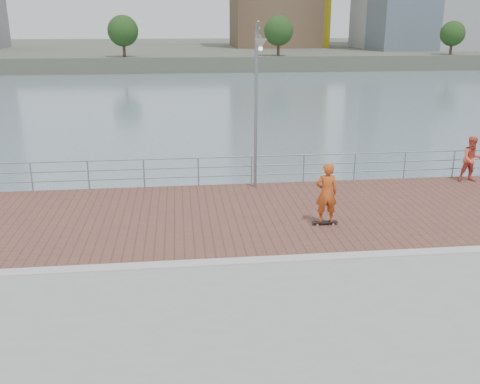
{
  "coord_description": "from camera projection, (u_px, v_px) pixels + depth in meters",
  "views": [
    {
      "loc": [
        -1.7,
        -12.71,
        6.05
      ],
      "look_at": [
        0.0,
        2.0,
        1.3
      ],
      "focal_mm": 40.0,
      "sensor_mm": 36.0,
      "label": 1
    }
  ],
  "objects": [
    {
      "name": "street_lamp",
      "position": [
        258.0,
        79.0,
        18.67
      ],
      "size": [
        0.42,
        1.23,
        5.78
      ],
      "color": "slate",
      "rests_on": "brick_lane"
    },
    {
      "name": "shoreline_trees",
      "position": [
        130.0,
        32.0,
        84.59
      ],
      "size": [
        109.2,
        4.85,
        6.46
      ],
      "color": "#473323",
      "rests_on": "far_shore"
    },
    {
      "name": "skateboarder",
      "position": [
        326.0,
        193.0,
        16.29
      ],
      "size": [
        0.69,
        0.46,
        1.88
      ],
      "primitive_type": "imported",
      "rotation": [
        0.0,
        0.0,
        3.12
      ],
      "color": "#C34C1A",
      "rests_on": "skateboard"
    },
    {
      "name": "guardrail",
      "position": [
        225.0,
        168.0,
        20.47
      ],
      "size": [
        39.06,
        0.06,
        1.13
      ],
      "color": "#8C9EA8",
      "rests_on": "brick_lane"
    },
    {
      "name": "water",
      "position": [
        248.0,
        328.0,
        14.67
      ],
      "size": [
        400.0,
        400.0,
        0.0
      ],
      "primitive_type": "plane",
      "color": "slate",
      "rests_on": "ground"
    },
    {
      "name": "skateboard",
      "position": [
        325.0,
        222.0,
        16.58
      ],
      "size": [
        0.79,
        0.21,
        0.09
      ],
      "rotation": [
        0.0,
        0.0,
        -0.02
      ],
      "color": "black",
      "rests_on": "brick_lane"
    },
    {
      "name": "bystander",
      "position": [
        472.0,
        159.0,
        20.8
      ],
      "size": [
        0.94,
        0.77,
        1.78
      ],
      "primitive_type": "imported",
      "rotation": [
        0.0,
        0.0,
        -0.11
      ],
      "color": "#DA5140",
      "rests_on": "brick_lane"
    },
    {
      "name": "brick_lane",
      "position": [
        234.0,
        215.0,
        17.46
      ],
      "size": [
        40.0,
        6.8,
        0.02
      ],
      "primitive_type": "cube",
      "color": "brown",
      "rests_on": "seawall"
    },
    {
      "name": "curb",
      "position": [
        249.0,
        261.0,
        14.05
      ],
      "size": [
        40.0,
        0.4,
        0.06
      ],
      "primitive_type": "cube",
      "color": "#B7B5AD",
      "rests_on": "seawall"
    },
    {
      "name": "far_shore",
      "position": [
        183.0,
        50.0,
        130.15
      ],
      "size": [
        320.0,
        95.0,
        2.5
      ],
      "primitive_type": "cube",
      "color": "#4C5142",
      "rests_on": "ground"
    }
  ]
}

